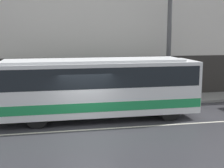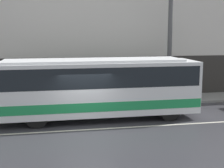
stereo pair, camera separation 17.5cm
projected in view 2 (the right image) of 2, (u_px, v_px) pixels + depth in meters
name	position (u px, v px, depth m)	size (l,w,h in m)	color
ground_plane	(87.00, 130.00, 14.30)	(60.00, 60.00, 0.00)	#333338
sidewalk	(78.00, 103.00, 19.36)	(60.00, 2.47, 0.15)	gray
building_facade	(75.00, 13.00, 19.78)	(60.00, 0.35, 11.60)	silver
lane_stripe	(87.00, 130.00, 14.30)	(54.00, 0.14, 0.01)	beige
transit_bus	(95.00, 86.00, 15.88)	(10.54, 2.57, 3.07)	white
utility_pole_near	(170.00, 41.00, 19.28)	(0.28, 0.28, 7.50)	#4C4C4F
pedestrian_waiting	(102.00, 91.00, 18.88)	(0.36, 0.36, 1.62)	#1E5933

